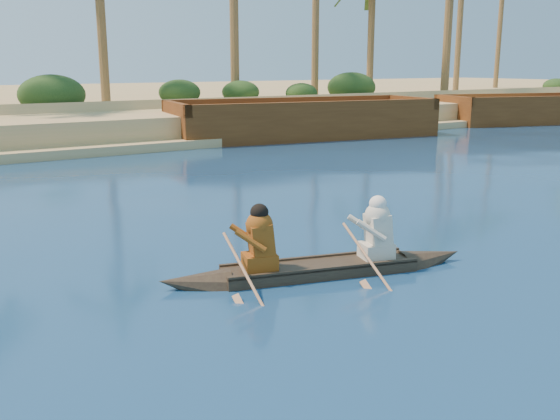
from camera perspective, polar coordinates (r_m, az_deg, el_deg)
sandy_embankment at (r=50.29m, az=-20.17°, el=8.98°), size 150.00×51.00×1.50m
shrub_cluster at (r=35.47m, az=-14.44°, el=9.02°), size 100.00×6.00×2.40m
canoe at (r=10.68m, az=3.64°, el=-4.42°), size 5.47×2.17×1.51m
barge_mid at (r=31.09m, az=2.11°, el=8.08°), size 13.59×6.49×2.17m
barge_right at (r=42.20m, az=22.37°, el=8.38°), size 12.67×7.14×2.00m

